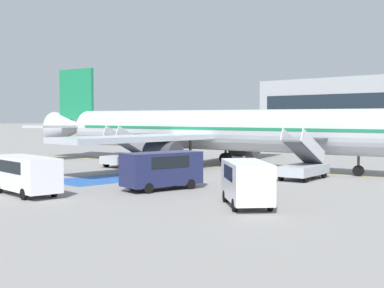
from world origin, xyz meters
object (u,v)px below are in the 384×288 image
Objects in this scene: airliner at (219,130)px; boarding_stairs_forward at (303,166)px; service_van_0 at (26,172)px; service_van_2 at (247,180)px; service_van_1 at (162,167)px; ground_crew_0 at (169,158)px; fuel_tanker at (311,138)px; baggage_cart at (181,168)px; boarding_stairs_aft at (127,156)px; ground_crew_1 at (146,160)px; ground_crew_2 at (244,165)px.

airliner is 11.38m from boarding_stairs_forward.
service_van_0 is 1.17× the size of service_van_2.
airliner is 8.34× the size of service_van_1.
service_van_0 is at bearing -43.68° from ground_crew_0.
fuel_tanker is 3.65× the size of baggage_cart.
ground_crew_0 is (-17.42, 10.37, -0.39)m from service_van_2.
boarding_stairs_aft is 1.89× the size of baggage_cart.
ground_crew_0 is at bearing -36.85° from service_van_1.
ground_crew_1 is at bearing -169.95° from boarding_stairs_forward.
ground_crew_0 is 2.79m from ground_crew_1.
airliner is at bearing 31.10° from boarding_stairs_aft.
boarding_stairs_forward is 4.37m from ground_crew_2.
fuel_tanker is 41.26m from service_van_1.
service_van_0 is 16.19m from ground_crew_2.
ground_crew_1 is (4.65, -1.56, -0.05)m from boarding_stairs_aft.
boarding_stairs_aft reaches higher than baggage_cart.
ground_crew_2 reaches higher than baggage_cart.
airliner is 9.16× the size of service_van_2.
ground_crew_2 is at bearing -9.09° from service_van_0.
baggage_cart is (6.53, -30.01, -1.53)m from fuel_tanker.
service_van_1 is (7.74, -13.68, -1.95)m from airliner.
airliner is 8.10× the size of boarding_stairs_aft.
fuel_tanker is 6.60× the size of ground_crew_1.
airliner is 21.45m from service_van_2.
service_van_0 is at bearing -23.09° from ground_crew_1.
fuel_tanker is at bearing 80.03° from boarding_stairs_aft.
ground_crew_0 is (4.46, 1.23, 0.02)m from boarding_stairs_aft.
boarding_stairs_forward is 13.02m from service_van_2.
ground_crew_2 is (13.65, 0.50, -0.01)m from boarding_stairs_aft.
service_van_0 is 3.55× the size of ground_crew_1.
fuel_tanker is 29.77m from ground_crew_0.
fuel_tanker is (-6.37, 25.10, -1.56)m from airliner.
service_van_0 is (10.20, -15.30, 0.38)m from boarding_stairs_aft.
baggage_cart is 7.13m from ground_crew_2.
ground_crew_1 is at bearing 162.53° from ground_crew_2.
airliner reaches higher than service_van_2.
service_van_2 is 3.03× the size of ground_crew_1.
service_van_0 is 13.20m from service_van_2.
ground_crew_1 is at bearing 25.21° from service_van_0.
fuel_tanker reaches higher than service_van_1.
fuel_tanker is 30.75m from baggage_cart.
boarding_stairs_aft reaches higher than service_van_2.
fuel_tanker reaches higher than service_van_2.
ground_crew_1 is 9.23m from ground_crew_2.
boarding_stairs_aft reaches higher than ground_crew_2.
service_van_2 reaches higher than ground_crew_1.
boarding_stairs_aft reaches higher than service_van_1.
airliner is at bearing 10.80° from fuel_tanker.
service_van_1 is 1.84× the size of baggage_cart.
service_van_2 is (4.65, -12.16, 0.41)m from boarding_stairs_forward.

